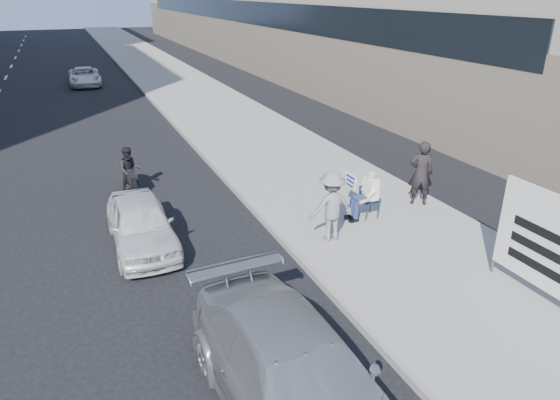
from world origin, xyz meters
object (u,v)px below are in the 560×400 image
pedestrian_woman (421,173)px  white_sedan_far (84,77)px  motorcycle (130,172)px  seated_protester (365,192)px  parked_sedan (296,381)px  white_sedan_near (141,224)px  jogger (331,206)px

pedestrian_woman → white_sedan_far: size_ratio=0.45×
motorcycle → seated_protester: bearing=-43.0°
motorcycle → white_sedan_far: bearing=88.5°
parked_sedan → white_sedan_near: (-1.16, 6.21, -0.12)m
motorcycle → white_sedan_near: bearing=-96.0°
jogger → pedestrian_woman: 3.42m
seated_protester → jogger: bearing=-152.6°
jogger → white_sedan_near: jogger is taller
pedestrian_woman → parked_sedan: pedestrian_woman is taller
seated_protester → white_sedan_far: size_ratio=0.32×
seated_protester → motorcycle: (-5.32, 4.63, -0.24)m
pedestrian_woman → parked_sedan: bearing=70.0°
white_sedan_far → white_sedan_near: bearing=-89.4°
parked_sedan → white_sedan_far: parked_sedan is taller
white_sedan_near → motorcycle: 3.69m
seated_protester → pedestrian_woman: (1.89, 0.19, 0.18)m
motorcycle → parked_sedan: bearing=-86.8°
parked_sedan → pedestrian_woman: bearing=38.4°
parked_sedan → white_sedan_far: bearing=89.6°
white_sedan_near → white_sedan_far: white_sedan_near is taller
jogger → white_sedan_near: size_ratio=0.49×
seated_protester → white_sedan_near: seated_protester is taller
white_sedan_far → pedestrian_woman: bearing=-72.4°
white_sedan_far → jogger: bearing=-80.1°
pedestrian_woman → parked_sedan: (-6.30, -5.45, -0.35)m
seated_protester → white_sedan_far: bearing=102.5°
white_sedan_near → white_sedan_far: bearing=89.9°
white_sedan_far → motorcycle: (0.15, -19.98, 0.08)m
pedestrian_woman → white_sedan_near: 7.51m
white_sedan_near → seated_protester: bearing=-9.5°
jogger → motorcycle: jogger is taller
parked_sedan → white_sedan_near: parked_sedan is taller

